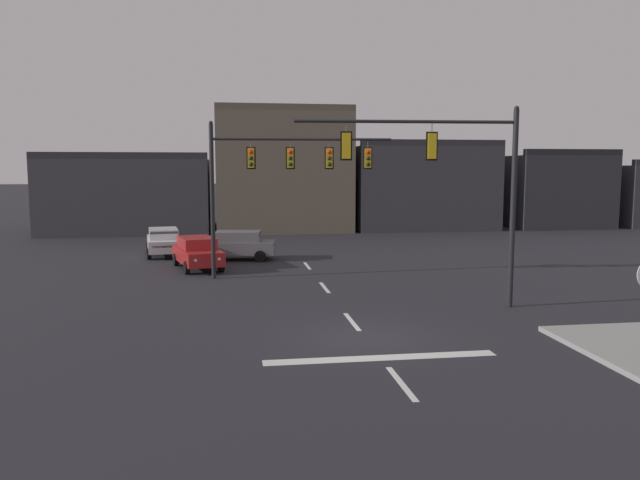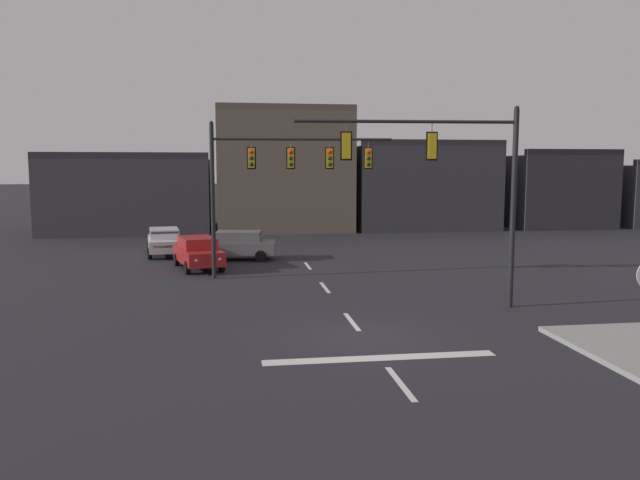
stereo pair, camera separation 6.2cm
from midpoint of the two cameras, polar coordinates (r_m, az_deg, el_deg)
name	(u,v)px [view 1 (the left image)]	position (r m, az deg, el deg)	size (l,w,h in m)	color
ground_plane	(365,338)	(18.83, 4.10, -9.06)	(400.00, 400.00, 0.00)	#232328
stop_bar_paint	(381,358)	(16.97, 5.58, -10.84)	(6.40, 0.50, 0.01)	silver
lane_centreline	(352,322)	(20.72, 2.90, -7.58)	(0.16, 26.40, 0.01)	silver
signal_mast_near_side	(452,172)	(22.66, 12.14, 6.23)	(8.06, 0.77, 7.33)	black
signal_mast_far_side	(274,170)	(28.49, -4.35, 6.46)	(8.35, 0.91, 7.26)	black
car_lot_nearside	(236,245)	(34.75, -7.84, -0.42)	(4.62, 2.37, 1.61)	slate
car_lot_middle	(163,241)	(37.29, -14.39, -0.09)	(2.41, 4.63, 1.61)	silver
car_lot_farside	(197,252)	(32.00, -11.38, -1.10)	(2.88, 4.72, 1.61)	#A81E1E
building_row	(369,186)	(54.11, 4.52, 5.06)	(57.59, 12.01, 10.03)	#38383D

